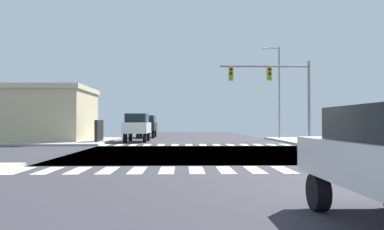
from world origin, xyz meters
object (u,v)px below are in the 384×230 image
bank_building (8,114)px  suv_crossing_2 (147,125)px  street_lamp (277,85)px  suv_nearside_1 (137,125)px  traffic_signal_mast (274,83)px

bank_building → suv_crossing_2: 13.59m
street_lamp → suv_crossing_2: (-12.90, 4.32, -3.86)m
bank_building → suv_nearside_1: bearing=-3.9°
street_lamp → bank_building: size_ratio=0.58×
street_lamp → bank_building: street_lamp is taller
traffic_signal_mast → street_lamp: size_ratio=0.74×
traffic_signal_mast → street_lamp: 9.28m
traffic_signal_mast → suv_nearside_1: size_ratio=1.44×
street_lamp → suv_crossing_2: 14.14m
bank_building → suv_crossing_2: (11.05, 7.85, -0.93)m
bank_building → suv_nearside_1: 11.12m
traffic_signal_mast → suv_crossing_2: (-10.43, 13.23, -3.12)m
street_lamp → bank_building: bearing=-171.6°
suv_nearside_1 → suv_crossing_2: (0.00, 8.60, 0.00)m
street_lamp → suv_crossing_2: bearing=161.5°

